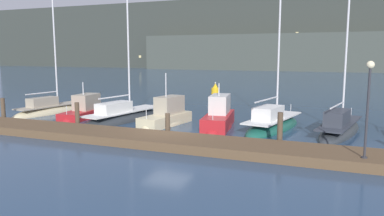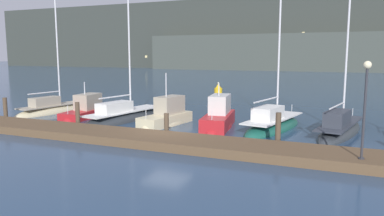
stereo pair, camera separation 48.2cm
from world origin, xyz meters
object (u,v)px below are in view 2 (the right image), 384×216
object	(u,v)px
sailboat_berth_7	(340,131)
dock_lamppost	(366,94)
channel_buoy	(218,92)
motorboat_berth_4	(166,120)
motorboat_berth_5	(218,122)
sailboat_berth_6	(273,126)
motorboat_berth_2	(85,114)
sailboat_berth_3	(124,119)
sailboat_berth_1	(54,111)

from	to	relation	value
sailboat_berth_7	dock_lamppost	world-z (taller)	sailboat_berth_7
channel_buoy	dock_lamppost	distance (m)	25.87
motorboat_berth_4	dock_lamppost	xyz separation A→B (m)	(11.91, -5.77, 2.82)
motorboat_berth_5	sailboat_berth_6	bearing A→B (deg)	12.88
sailboat_berth_6	motorboat_berth_4	bearing A→B (deg)	-169.38
motorboat_berth_2	channel_buoy	bearing A→B (deg)	71.88
sailboat_berth_7	channel_buoy	size ratio (longest dim) A/B	6.56
sailboat_berth_3	sailboat_berth_6	distance (m)	10.46
motorboat_berth_4	channel_buoy	distance (m)	16.13
sailboat_berth_3	motorboat_berth_5	bearing A→B (deg)	3.00
sailboat_berth_1	sailboat_berth_3	world-z (taller)	sailboat_berth_3
sailboat_berth_7	dock_lamppost	xyz separation A→B (m)	(1.01, -7.17, 2.95)
sailboat_berth_1	sailboat_berth_6	distance (m)	17.72
motorboat_berth_2	channel_buoy	xyz separation A→B (m)	(5.16, 15.76, 0.36)
sailboat_berth_1	sailboat_berth_3	size ratio (longest dim) A/B	0.91
sailboat_berth_6	sailboat_berth_7	bearing A→B (deg)	1.46
motorboat_berth_2	sailboat_berth_6	bearing A→B (deg)	4.27
sailboat_berth_1	motorboat_berth_2	distance (m)	3.94
sailboat_berth_1	dock_lamppost	size ratio (longest dim) A/B	2.55
motorboat_berth_4	dock_lamppost	world-z (taller)	dock_lamppost
motorboat_berth_2	motorboat_berth_4	bearing A→B (deg)	-2.15
motorboat_berth_2	dock_lamppost	world-z (taller)	dock_lamppost
sailboat_berth_1	channel_buoy	xyz separation A→B (m)	(9.01, 14.93, 0.47)
motorboat_berth_2	sailboat_berth_3	world-z (taller)	sailboat_berth_3
motorboat_berth_2	sailboat_berth_7	size ratio (longest dim) A/B	0.44
sailboat_berth_3	motorboat_berth_4	xyz separation A→B (m)	(3.48, -0.16, 0.16)
sailboat_berth_1	sailboat_berth_7	xyz separation A→B (m)	(21.70, 0.31, 0.04)
motorboat_berth_4	sailboat_berth_6	size ratio (longest dim) A/B	0.45
motorboat_berth_4	sailboat_berth_6	world-z (taller)	sailboat_berth_6
sailboat_berth_7	channel_buoy	xyz separation A→B (m)	(-12.70, 14.62, 0.43)
channel_buoy	sailboat_berth_1	bearing A→B (deg)	-121.10
motorboat_berth_2	motorboat_berth_5	size ratio (longest dim) A/B	0.91
motorboat_berth_2	motorboat_berth_4	xyz separation A→B (m)	(6.95, -0.26, 0.05)
sailboat_berth_1	motorboat_berth_2	size ratio (longest dim) A/B	2.05
motorboat_berth_4	channel_buoy	bearing A→B (deg)	96.40
motorboat_berth_4	sailboat_berth_7	size ratio (longest dim) A/B	0.45
motorboat_berth_5	sailboat_berth_3	bearing A→B (deg)	-177.00
sailboat_berth_6	sailboat_berth_7	size ratio (longest dim) A/B	0.99
sailboat_berth_1	motorboat_berth_4	bearing A→B (deg)	-5.76
sailboat_berth_3	motorboat_berth_4	world-z (taller)	sailboat_berth_3
motorboat_berth_2	dock_lamppost	distance (m)	20.01
motorboat_berth_2	sailboat_berth_1	bearing A→B (deg)	167.85
channel_buoy	motorboat_berth_5	bearing A→B (deg)	-70.98
motorboat_berth_2	channel_buoy	distance (m)	16.59
sailboat_berth_1	motorboat_berth_4	size ratio (longest dim) A/B	2.01
sailboat_berth_6	dock_lamppost	xyz separation A→B (m)	(4.99, -7.07, 2.95)
motorboat_berth_5	sailboat_berth_6	xyz separation A→B (m)	(3.37, 0.77, -0.18)
dock_lamppost	motorboat_berth_2	bearing A→B (deg)	162.27
motorboat_berth_2	sailboat_berth_7	world-z (taller)	sailboat_berth_7
motorboat_berth_5	sailboat_berth_7	size ratio (longest dim) A/B	0.49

